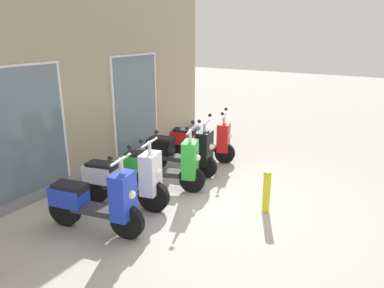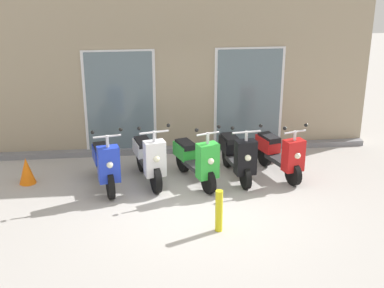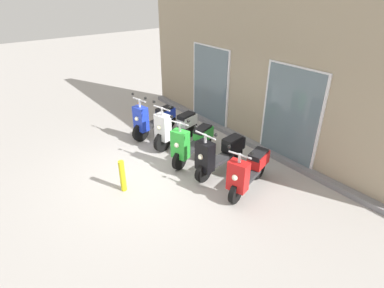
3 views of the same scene
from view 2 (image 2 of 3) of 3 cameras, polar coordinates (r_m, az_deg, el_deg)
ground_plane at (r=9.21m, az=1.06°, el=-6.76°), size 40.00×40.00×0.00m
storefront_facade at (r=11.34m, az=-0.85°, el=8.77°), size 8.22×0.50×4.01m
scooter_blue at (r=9.84m, az=-9.50°, el=-2.13°), size 0.65×1.55×1.31m
scooter_white at (r=9.98m, az=-4.77°, el=-1.56°), size 0.70×1.58×1.30m
scooter_green at (r=9.92m, az=0.44°, el=-1.70°), size 0.79×1.54×1.28m
scooter_black at (r=10.17m, az=4.97°, el=-1.17°), size 0.62×1.56×1.24m
scooter_red at (r=10.39m, az=9.61°, el=-1.00°), size 0.74×1.47×1.19m
curb_bollard at (r=8.28m, az=2.98°, el=-7.34°), size 0.12×0.12×0.70m
traffic_cone at (r=10.46m, az=-17.68°, el=-2.81°), size 0.32×0.32×0.52m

